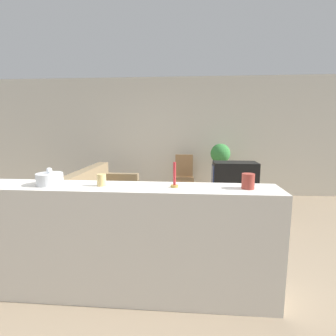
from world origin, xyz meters
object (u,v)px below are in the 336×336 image
at_px(potted_plant, 220,155).
at_px(decorative_bowl, 50,179).
at_px(couch, 103,198).
at_px(wooden_chair, 184,175).
at_px(television, 234,177).

height_order(potted_plant, decorative_bowl, potted_plant).
relative_size(couch, wooden_chair, 1.99).
xyz_separation_m(wooden_chair, potted_plant, (0.78, -0.13, 0.47)).
distance_m(couch, wooden_chair, 1.93).
bearing_deg(couch, wooden_chair, 40.83).
xyz_separation_m(couch, television, (2.32, -0.18, 0.47)).
bearing_deg(decorative_bowl, couch, 97.30).
relative_size(television, wooden_chair, 0.76).
bearing_deg(potted_plant, television, -85.87).
relative_size(television, decorative_bowl, 3.07).
bearing_deg(wooden_chair, television, -58.60).
bearing_deg(couch, television, -4.43).
xyz_separation_m(potted_plant, decorative_bowl, (-1.94, -3.38, 0.13)).
bearing_deg(television, wooden_chair, 121.40).
height_order(wooden_chair, decorative_bowl, decorative_bowl).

